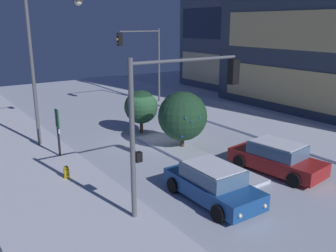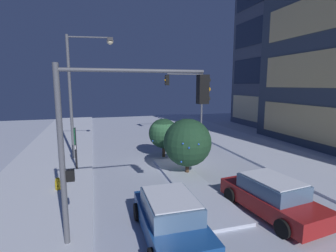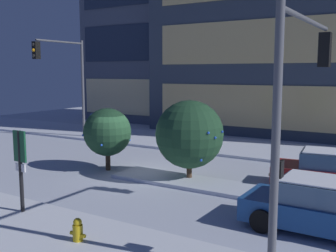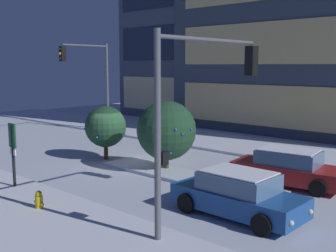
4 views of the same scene
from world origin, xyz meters
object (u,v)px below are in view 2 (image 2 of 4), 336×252
at_px(car_near, 170,218).
at_px(parking_info_sign, 75,144).
at_px(car_far, 271,197).
at_px(traffic_light_corner_far_left, 188,92).
at_px(traffic_light_corner_near_right, 125,121).
at_px(fire_hydrant, 58,185).
at_px(decorated_tree_median, 164,133).
at_px(decorated_tree_left_of_median, 187,142).
at_px(street_lamp_arched, 81,81).

distance_m(car_near, parking_info_sign, 8.93).
xyz_separation_m(car_far, traffic_light_corner_far_left, (-16.47, 2.57, 3.77)).
distance_m(traffic_light_corner_near_right, fire_hydrant, 6.64).
xyz_separation_m(car_far, fire_hydrant, (-4.74, -8.63, -0.36)).
bearing_deg(parking_info_sign, car_near, -63.40).
height_order(traffic_light_corner_near_right, fire_hydrant, traffic_light_corner_near_right).
relative_size(car_near, decorated_tree_median, 1.58).
relative_size(parking_info_sign, decorated_tree_left_of_median, 0.81).
relative_size(traffic_light_corner_near_right, decorated_tree_median, 2.08).
bearing_deg(car_far, decorated_tree_left_of_median, 10.56).
xyz_separation_m(parking_info_sign, decorated_tree_left_of_median, (2.46, 6.26, 0.22)).
distance_m(traffic_light_corner_near_right, street_lamp_arched, 10.42).
bearing_deg(traffic_light_corner_far_left, fire_hydrant, 46.31).
height_order(car_near, decorated_tree_left_of_median, decorated_tree_left_of_median).
bearing_deg(traffic_light_corner_near_right, traffic_light_corner_far_left, 62.95).
distance_m(parking_info_sign, decorated_tree_left_of_median, 6.72).
distance_m(car_near, decorated_tree_left_of_median, 6.46).
height_order(fire_hydrant, decorated_tree_left_of_median, decorated_tree_left_of_median).
bearing_deg(traffic_light_corner_far_left, car_near, 67.47).
relative_size(car_far, decorated_tree_median, 1.67).
xyz_separation_m(car_near, car_far, (-0.43, 4.44, 0.00)).
distance_m(traffic_light_corner_far_left, parking_info_sign, 13.93).
xyz_separation_m(traffic_light_corner_far_left, decorated_tree_median, (7.18, -4.56, -2.74)).
bearing_deg(car_far, traffic_light_corner_far_left, -15.80).
xyz_separation_m(decorated_tree_median, decorated_tree_left_of_median, (4.01, 0.32, 0.18)).
height_order(street_lamp_arched, decorated_tree_left_of_median, street_lamp_arched).
bearing_deg(traffic_light_corner_near_right, fire_hydrant, 120.53).
relative_size(traffic_light_corner_near_right, traffic_light_corner_far_left, 0.91).
height_order(traffic_light_corner_far_left, decorated_tree_left_of_median, traffic_light_corner_far_left).
height_order(car_near, traffic_light_corner_near_right, traffic_light_corner_near_right).
relative_size(traffic_light_corner_far_left, street_lamp_arched, 0.76).
bearing_deg(parking_info_sign, traffic_light_corner_near_right, -71.45).
distance_m(traffic_light_corner_near_right, decorated_tree_median, 10.32).
xyz_separation_m(car_far, parking_info_sign, (-7.74, -7.92, 0.99)).
bearing_deg(car_near, decorated_tree_left_of_median, 154.77).
relative_size(street_lamp_arched, decorated_tree_median, 3.00).
distance_m(car_far, traffic_light_corner_near_right, 6.73).
bearing_deg(fire_hydrant, traffic_light_corner_far_left, 136.31).
bearing_deg(car_near, street_lamp_arched, -163.40).
bearing_deg(parking_info_sign, street_lamp_arched, 83.09).
xyz_separation_m(traffic_light_corner_far_left, decorated_tree_left_of_median, (11.18, -4.24, -2.56)).
relative_size(decorated_tree_median, decorated_tree_left_of_median, 0.85).
relative_size(traffic_light_corner_near_right, fire_hydrant, 7.94).
bearing_deg(decorated_tree_median, decorated_tree_left_of_median, 4.59).
bearing_deg(car_far, fire_hydrant, 54.32).
bearing_deg(fire_hydrant, street_lamp_arched, 167.94).
bearing_deg(car_near, fire_hydrant, -140.24).
relative_size(car_near, street_lamp_arched, 0.53).
height_order(parking_info_sign, decorated_tree_median, decorated_tree_median).
xyz_separation_m(fire_hydrant, parking_info_sign, (-3.00, 0.71, 1.35)).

